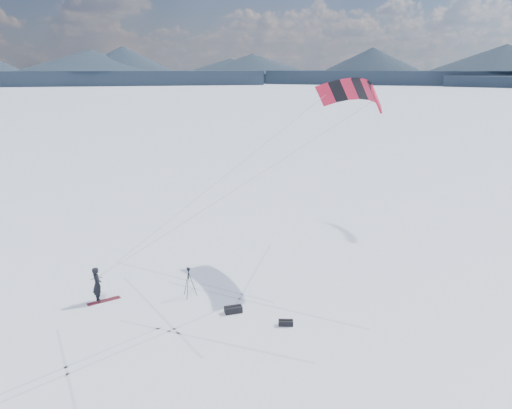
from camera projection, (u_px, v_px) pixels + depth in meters
name	position (u px, v px, depth m)	size (l,w,h in m)	color
ground	(170.00, 319.00, 22.62)	(1800.00, 1800.00, 0.00)	white
horizon_hills	(165.00, 222.00, 21.38)	(704.84, 706.81, 10.50)	black
snow_tracks	(164.00, 328.00, 21.90)	(17.62, 14.39, 0.01)	#B1BBD2
snowkiter	(99.00, 302.00, 24.32)	(0.65, 0.43, 1.80)	black
snowboard	(104.00, 301.00, 24.36)	(1.60, 0.30, 0.04)	maroon
tripod	(189.00, 278.00, 24.60)	(0.62, 0.71, 1.54)	black
gear_bag_a	(233.00, 309.00, 23.20)	(0.83, 0.43, 0.36)	black
gear_bag_b	(286.00, 323.00, 22.07)	(0.72, 0.53, 0.30)	black
power_kite	(353.00, 94.00, 27.62)	(15.52, 5.50, 9.26)	red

